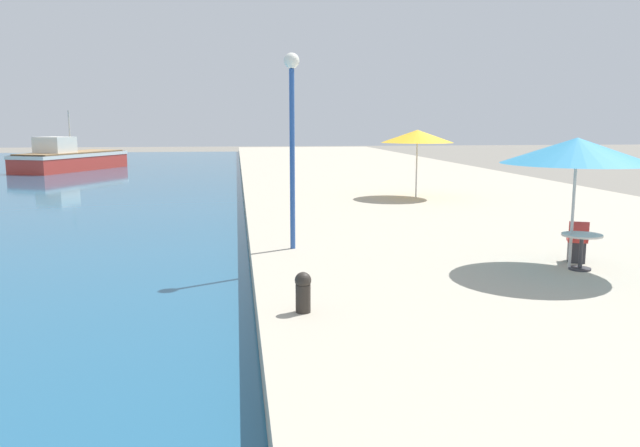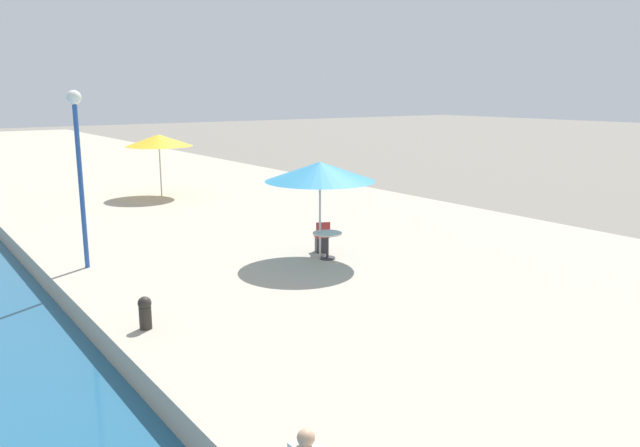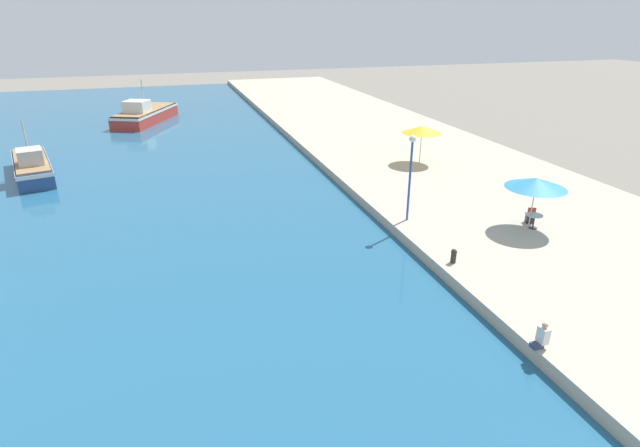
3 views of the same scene
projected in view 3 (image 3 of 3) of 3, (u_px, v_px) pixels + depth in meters
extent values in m
cube|color=#B2A893|center=(384.00, 139.00, 44.94)|extent=(16.00, 90.00, 0.57)
cube|color=navy|center=(32.00, 168.00, 35.32)|extent=(4.09, 8.40, 1.14)
cube|color=silver|center=(31.00, 162.00, 35.15)|extent=(4.15, 8.49, 0.25)
cube|color=#99754C|center=(30.00, 160.00, 35.08)|extent=(3.76, 7.73, 0.10)
cube|color=#B7B2A8|center=(30.00, 156.00, 33.75)|extent=(1.91, 2.10, 1.03)
cylinder|color=#B7B2A8|center=(26.00, 140.00, 34.53)|extent=(0.12, 0.12, 2.74)
cube|color=red|center=(146.00, 116.00, 52.93)|extent=(6.87, 9.93, 1.27)
cube|color=silver|center=(145.00, 111.00, 52.73)|extent=(6.96, 10.04, 0.25)
cube|color=#99754C|center=(145.00, 109.00, 52.66)|extent=(6.32, 9.14, 0.10)
cube|color=silver|center=(137.00, 106.00, 50.91)|extent=(2.89, 2.82, 1.14)
cylinder|color=#B7B2A8|center=(143.00, 94.00, 52.05)|extent=(0.12, 0.12, 3.05)
cylinder|color=#B7B7B7|center=(532.00, 207.00, 25.15)|extent=(0.06, 0.06, 2.31)
cone|color=teal|center=(536.00, 183.00, 24.66)|extent=(2.98, 2.98, 0.52)
cylinder|color=#B7B7B7|center=(421.00, 147.00, 36.35)|extent=(0.06, 0.06, 2.34)
cone|color=yellow|center=(422.00, 130.00, 35.86)|extent=(2.88, 2.88, 0.50)
cylinder|color=#333338|center=(532.00, 228.00, 25.56)|extent=(0.44, 0.44, 0.04)
cylinder|color=#333338|center=(534.00, 222.00, 25.43)|extent=(0.08, 0.08, 0.70)
cylinder|color=beige|center=(535.00, 215.00, 25.29)|extent=(0.80, 0.80, 0.04)
cube|color=#2D2D33|center=(529.00, 219.00, 26.17)|extent=(0.45, 0.45, 0.45)
cube|color=red|center=(530.00, 214.00, 26.07)|extent=(0.53, 0.53, 0.06)
cube|color=red|center=(532.00, 211.00, 25.80)|extent=(0.39, 0.22, 0.40)
cube|color=#333D5B|center=(536.00, 345.00, 16.42)|extent=(0.38, 0.28, 0.16)
cube|color=silver|center=(543.00, 335.00, 16.34)|extent=(0.26, 0.36, 0.57)
sphere|color=tan|center=(545.00, 325.00, 16.19)|extent=(0.20, 0.20, 0.20)
cylinder|color=#2D2823|center=(453.00, 258.00, 21.97)|extent=(0.24, 0.24, 0.45)
sphere|color=#2D2823|center=(454.00, 252.00, 21.85)|extent=(0.26, 0.26, 0.26)
cylinder|color=#28519E|center=(410.00, 182.00, 25.81)|extent=(0.12, 0.12, 4.20)
sphere|color=white|center=(413.00, 139.00, 24.92)|extent=(0.36, 0.36, 0.36)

